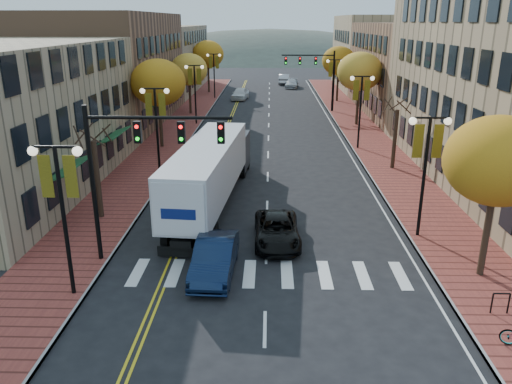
{
  "coord_description": "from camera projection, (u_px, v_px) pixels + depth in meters",
  "views": [
    {
      "loc": [
        0.11,
        -16.96,
        10.22
      ],
      "look_at": [
        -0.54,
        6.34,
        2.2
      ],
      "focal_mm": 35.0,
      "sensor_mm": 36.0,
      "label": 1
    }
  ],
  "objects": [
    {
      "name": "navy_sedan",
      "position": [
        215.0,
        258.0,
        21.02
      ],
      "size": [
        1.8,
        4.7,
        1.53
      ],
      "primitive_type": "imported",
      "rotation": [
        0.0,
        0.0,
        -0.04
      ],
      "color": "black",
      "rests_on": "ground"
    },
    {
      "name": "tree_right_a",
      "position": [
        498.0,
        161.0,
        19.36
      ],
      "size": [
        4.16,
        4.16,
        6.69
      ],
      "color": "#382619",
      "rests_on": "sidewalk_right"
    },
    {
      "name": "semi_truck",
      "position": [
        212.0,
        167.0,
        28.64
      ],
      "size": [
        3.75,
        15.59,
        3.86
      ],
      "rotation": [
        0.0,
        0.0,
        -0.08
      ],
      "color": "black",
      "rests_on": "ground"
    },
    {
      "name": "tree_left_c",
      "position": [
        189.0,
        69.0,
        55.76
      ],
      "size": [
        4.16,
        4.16,
        6.69
      ],
      "color": "#382619",
      "rests_on": "sidewalk_left"
    },
    {
      "name": "lamp_left_b",
      "position": [
        156.0,
        114.0,
        33.28
      ],
      "size": [
        1.96,
        0.36,
        6.05
      ],
      "color": "black",
      "rests_on": "ground"
    },
    {
      "name": "sidewalk_right",
      "position": [
        359.0,
        128.0,
        49.81
      ],
      "size": [
        4.0,
        85.0,
        0.15
      ],
      "primitive_type": "cube",
      "color": "brown",
      "rests_on": "ground"
    },
    {
      "name": "lamp_left_a",
      "position": [
        60.0,
        193.0,
        18.16
      ],
      "size": [
        1.96,
        0.36,
        6.05
      ],
      "color": "black",
      "rests_on": "ground"
    },
    {
      "name": "traffic_mast_far",
      "position": [
        317.0,
        69.0,
        57.31
      ],
      "size": [
        6.1,
        0.34,
        7.0
      ],
      "color": "black",
      "rests_on": "ground"
    },
    {
      "name": "building_right_far",
      "position": [
        388.0,
        53.0,
        77.57
      ],
      "size": [
        15.0,
        20.0,
        11.0
      ],
      "primitive_type": "cube",
      "color": "#9E8966",
      "rests_on": "ground"
    },
    {
      "name": "lamp_left_d",
      "position": [
        214.0,
        67.0,
        67.31
      ],
      "size": [
        1.96,
        0.36,
        6.05
      ],
      "color": "black",
      "rests_on": "ground"
    },
    {
      "name": "tree_left_a",
      "position": [
        98.0,
        179.0,
        26.42
      ],
      "size": [
        0.28,
        0.28,
        4.2
      ],
      "color": "#382619",
      "rests_on": "sidewalk_left"
    },
    {
      "name": "tree_right_d",
      "position": [
        339.0,
        61.0,
        64.66
      ],
      "size": [
        4.35,
        4.35,
        7.0
      ],
      "color": "#382619",
      "rests_on": "sidewalk_right"
    },
    {
      "name": "building_left_far",
      "position": [
        158.0,
        59.0,
        75.92
      ],
      "size": [
        12.0,
        26.0,
        9.5
      ],
      "primitive_type": "cube",
      "color": "#9E8966",
      "rests_on": "ground"
    },
    {
      "name": "building_right_mid",
      "position": [
        431.0,
        69.0,
        56.94
      ],
      "size": [
        15.0,
        24.0,
        10.0
      ],
      "primitive_type": "cube",
      "color": "brown",
      "rests_on": "ground"
    },
    {
      "name": "tree_left_d",
      "position": [
        208.0,
        54.0,
        72.59
      ],
      "size": [
        4.61,
        4.61,
        7.42
      ],
      "color": "#382619",
      "rests_on": "sidewalk_left"
    },
    {
      "name": "lamp_right_b",
      "position": [
        361.0,
        98.0,
        40.45
      ],
      "size": [
        1.96,
        0.36,
        6.05
      ],
      "color": "black",
      "rests_on": "ground"
    },
    {
      "name": "tree_left_b",
      "position": [
        158.0,
        83.0,
        40.51
      ],
      "size": [
        4.48,
        4.48,
        7.21
      ],
      "color": "#382619",
      "rests_on": "sidewalk_left"
    },
    {
      "name": "car_far_white",
      "position": [
        240.0,
        94.0,
        67.93
      ],
      "size": [
        2.47,
        4.96,
        1.62
      ],
      "primitive_type": "imported",
      "rotation": [
        0.0,
        0.0,
        -0.12
      ],
      "color": "silver",
      "rests_on": "ground"
    },
    {
      "name": "lamp_right_a",
      "position": [
        427.0,
        154.0,
        23.43
      ],
      "size": [
        1.96,
        0.36,
        6.05
      ],
      "color": "black",
      "rests_on": "ground"
    },
    {
      "name": "tree_right_b",
      "position": [
        395.0,
        139.0,
        35.4
      ],
      "size": [
        0.28,
        0.28,
        4.2
      ],
      "color": "#382619",
      "rests_on": "sidewalk_right"
    },
    {
      "name": "traffic_mast_near",
      "position": [
        135.0,
        155.0,
        20.73
      ],
      "size": [
        6.1,
        0.35,
        7.0
      ],
      "color": "black",
      "rests_on": "ground"
    },
    {
      "name": "ground",
      "position": [
        265.0,
        299.0,
        19.35
      ],
      "size": [
        200.0,
        200.0,
        0.0
      ],
      "primitive_type": "plane",
      "color": "black",
      "rests_on": "ground"
    },
    {
      "name": "car_far_oncoming",
      "position": [
        284.0,
        79.0,
        84.74
      ],
      "size": [
        2.05,
        5.08,
        1.64
      ],
      "primitive_type": "imported",
      "rotation": [
        0.0,
        0.0,
        3.08
      ],
      "color": "#B7B7BF",
      "rests_on": "ground"
    },
    {
      "name": "sidewalk_left",
      "position": [
        180.0,
        127.0,
        50.29
      ],
      "size": [
        4.0,
        85.0,
        0.15
      ],
      "primitive_type": "cube",
      "color": "brown",
      "rests_on": "ground"
    },
    {
      "name": "lamp_right_c",
      "position": [
        334.0,
        75.0,
        57.46
      ],
      "size": [
        1.96,
        0.36,
        6.05
      ],
      "color": "black",
      "rests_on": "ground"
    },
    {
      "name": "tree_right_c",
      "position": [
        360.0,
        72.0,
        49.48
      ],
      "size": [
        4.48,
        4.48,
        7.21
      ],
      "color": "#382619",
      "rests_on": "sidewalk_right"
    },
    {
      "name": "building_left_mid",
      "position": [
        107.0,
        68.0,
        52.04
      ],
      "size": [
        12.0,
        24.0,
        11.0
      ],
      "primitive_type": "cube",
      "color": "brown",
      "rests_on": "ground"
    },
    {
      "name": "car_far_silver",
      "position": [
        292.0,
        83.0,
        79.99
      ],
      "size": [
        2.48,
        5.0,
        1.4
      ],
      "primitive_type": "imported",
      "rotation": [
        0.0,
        0.0,
        -0.11
      ],
      "color": "#B1B2B9",
      "rests_on": "ground"
    },
    {
      "name": "black_suv",
      "position": [
        277.0,
        230.0,
        24.06
      ],
      "size": [
        2.27,
        4.69,
        1.29
      ],
      "primitive_type": "imported",
      "rotation": [
        0.0,
        0.0,
        0.03
      ],
      "color": "black",
      "rests_on": "ground"
    },
    {
      "name": "lamp_left_c",
      "position": [
        195.0,
        83.0,
        50.29
      ],
      "size": [
        1.96,
        0.36,
        6.05
      ],
      "color": "black",
      "rests_on": "ground"
    }
  ]
}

